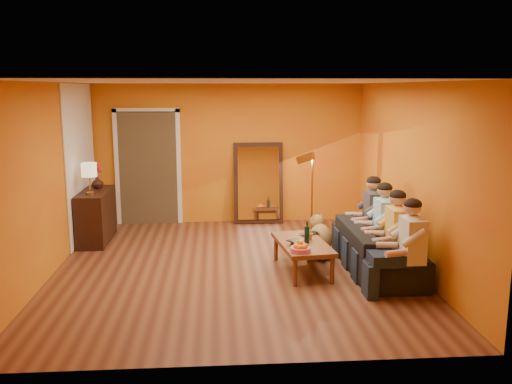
{
  "coord_description": "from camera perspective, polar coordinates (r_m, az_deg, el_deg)",
  "views": [
    {
      "loc": [
        -0.22,
        -7.37,
        2.52
      ],
      "look_at": [
        0.35,
        0.5,
        1.0
      ],
      "focal_mm": 38.0,
      "sensor_mm": 36.0,
      "label": 1
    }
  ],
  "objects": [
    {
      "name": "vase",
      "position": [
        9.52,
        -16.35,
        0.98
      ],
      "size": [
        0.2,
        0.2,
        0.2
      ],
      "primitive_type": "imported",
      "color": "black",
      "rests_on": "sideboard"
    },
    {
      "name": "white_accent",
      "position": [
        9.47,
        -17.97,
        2.98
      ],
      "size": [
        0.02,
        1.9,
        2.58
      ],
      "primitive_type": "cube",
      "color": "white",
      "rests_on": "wall_left"
    },
    {
      "name": "book_mid",
      "position": [
        7.34,
        3.84,
        -5.46
      ],
      "size": [
        0.2,
        0.27,
        0.02
      ],
      "primitive_type": "imported",
      "rotation": [
        0.0,
        0.0,
        0.04
      ],
      "color": "#B2142C",
      "rests_on": "book_lower"
    },
    {
      "name": "sideboard",
      "position": [
        9.38,
        -16.49,
        -2.45
      ],
      "size": [
        0.44,
        1.18,
        0.85
      ],
      "primitive_type": "cube",
      "color": "black",
      "rests_on": "floor"
    },
    {
      "name": "coffee_table",
      "position": [
        7.62,
        4.89,
        -6.78
      ],
      "size": [
        0.76,
        1.28,
        0.42
      ],
      "primitive_type": null,
      "rotation": [
        0.0,
        0.0,
        0.12
      ],
      "color": "brown",
      "rests_on": "floor"
    },
    {
      "name": "laptop",
      "position": [
        7.92,
        5.81,
        -4.44
      ],
      "size": [
        0.35,
        0.32,
        0.02
      ],
      "primitive_type": "imported",
      "rotation": [
        0.0,
        0.0,
        0.56
      ],
      "color": "black",
      "rests_on": "coffee_table"
    },
    {
      "name": "tumbler",
      "position": [
        7.68,
        5.67,
        -4.68
      ],
      "size": [
        0.11,
        0.11,
        0.09
      ],
      "primitive_type": "imported",
      "rotation": [
        0.0,
        0.0,
        0.25
      ],
      "color": "#B27F3F",
      "rests_on": "coffee_table"
    },
    {
      "name": "doorway_recess",
      "position": [
        10.38,
        -11.2,
        2.57
      ],
      "size": [
        1.06,
        0.3,
        2.1
      ],
      "primitive_type": "cube",
      "color": "#3F2D19",
      "rests_on": "floor"
    },
    {
      "name": "door_jamb_right",
      "position": [
        10.21,
        -8.1,
        2.53
      ],
      "size": [
        0.08,
        0.06,
        2.2
      ],
      "primitive_type": "cube",
      "color": "white",
      "rests_on": "wall_back"
    },
    {
      "name": "door_jamb_left",
      "position": [
        10.35,
        -14.42,
        2.4
      ],
      "size": [
        0.08,
        0.06,
        2.2
      ],
      "primitive_type": "cube",
      "color": "white",
      "rests_on": "wall_back"
    },
    {
      "name": "door_header",
      "position": [
        10.16,
        -11.51,
        8.44
      ],
      "size": [
        1.22,
        0.06,
        0.08
      ],
      "primitive_type": "cube",
      "color": "white",
      "rests_on": "wall_back"
    },
    {
      "name": "dog",
      "position": [
        8.21,
        6.79,
        -4.64
      ],
      "size": [
        0.56,
        0.66,
        0.66
      ],
      "primitive_type": null,
      "rotation": [
        0.0,
        0.0,
        0.43
      ],
      "color": "#A28649",
      "rests_on": "floor"
    },
    {
      "name": "flowers",
      "position": [
        9.48,
        -16.43,
        2.43
      ],
      "size": [
        0.17,
        0.17,
        0.45
      ],
      "primitive_type": null,
      "color": "#B2142C",
      "rests_on": "vase"
    },
    {
      "name": "floor_lamp",
      "position": [
        9.14,
        5.92,
        -0.5
      ],
      "size": [
        0.36,
        0.32,
        1.44
      ],
      "primitive_type": null,
      "rotation": [
        0.0,
        0.0,
        -0.32
      ],
      "color": "#BB8C36",
      "rests_on": "floor"
    },
    {
      "name": "book_lower",
      "position": [
        7.34,
        3.77,
        -5.65
      ],
      "size": [
        0.19,
        0.26,
        0.02
      ],
      "primitive_type": "imported",
      "rotation": [
        0.0,
        0.0,
        -0.02
      ],
      "color": "black",
      "rests_on": "coffee_table"
    },
    {
      "name": "room_shell",
      "position": [
        7.83,
        -2.49,
        1.94
      ],
      "size": [
        5.0,
        5.5,
        2.6
      ],
      "color": "brown",
      "rests_on": "ground"
    },
    {
      "name": "person_far_left",
      "position": [
        6.88,
        16.11,
        -5.67
      ],
      "size": [
        0.7,
        0.44,
        1.22
      ],
      "primitive_type": null,
      "color": "beige",
      "rests_on": "sofa"
    },
    {
      "name": "person_mid_left",
      "position": [
        7.37,
        14.64,
        -4.47
      ],
      "size": [
        0.7,
        0.44,
        1.22
      ],
      "primitive_type": null,
      "color": "gold",
      "rests_on": "sofa"
    },
    {
      "name": "sofa",
      "position": [
        7.83,
        12.58,
        -5.75
      ],
      "size": [
        2.13,
        0.83,
        0.62
      ],
      "primitive_type": "imported",
      "rotation": [
        0.0,
        0.0,
        1.57
      ],
      "color": "black",
      "rests_on": "floor"
    },
    {
      "name": "wine_bottle",
      "position": [
        7.48,
        5.38,
        -4.22
      ],
      "size": [
        0.07,
        0.07,
        0.31
      ],
      "primitive_type": "cylinder",
      "color": "black",
      "rests_on": "coffee_table"
    },
    {
      "name": "person_mid_right",
      "position": [
        7.88,
        13.37,
        -3.42
      ],
      "size": [
        0.7,
        0.44,
        1.22
      ],
      "primitive_type": null,
      "color": "#9BCDF0",
      "rests_on": "sofa"
    },
    {
      "name": "person_far_right",
      "position": [
        8.39,
        12.25,
        -2.5
      ],
      "size": [
        0.7,
        0.44,
        1.22
      ],
      "primitive_type": null,
      "color": "#38383D",
      "rests_on": "sofa"
    },
    {
      "name": "mirror_frame",
      "position": [
        10.18,
        0.25,
        0.96
      ],
      "size": [
        0.92,
        0.27,
        1.51
      ],
      "primitive_type": "cube",
      "rotation": [
        -0.14,
        0.0,
        0.0
      ],
      "color": "black",
      "rests_on": "floor"
    },
    {
      "name": "fruit_bowl",
      "position": [
        7.09,
        4.7,
        -5.68
      ],
      "size": [
        0.26,
        0.26,
        0.16
      ],
      "primitive_type": null,
      "color": "#EA5283",
      "rests_on": "coffee_table"
    },
    {
      "name": "mirror_glass",
      "position": [
        10.14,
        0.27,
        0.92
      ],
      "size": [
        0.78,
        0.21,
        1.35
      ],
      "primitive_type": "cube",
      "rotation": [
        -0.14,
        0.0,
        0.0
      ],
      "color": "white",
      "rests_on": "mirror_frame"
    },
    {
      "name": "book_upper",
      "position": [
        7.32,
        3.79,
        -5.34
      ],
      "size": [
        0.28,
        0.3,
        0.02
      ],
      "primitive_type": "imported",
      "rotation": [
        0.0,
        0.0,
        0.56
      ],
      "color": "black",
      "rests_on": "book_mid"
    },
    {
      "name": "table_lamp",
      "position": [
        8.96,
        -17.12,
        1.34
      ],
      "size": [
        0.24,
        0.24,
        0.51
      ],
      "primitive_type": null,
      "color": "beige",
      "rests_on": "sideboard"
    }
  ]
}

